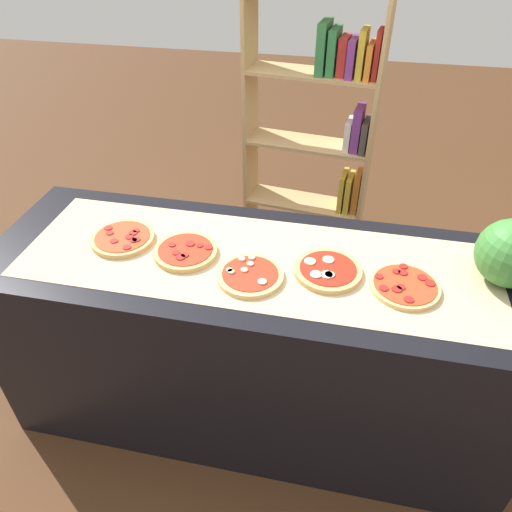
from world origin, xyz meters
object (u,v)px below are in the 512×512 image
pizza_pepperoni_0 (123,238)px  pizza_pepperoni_4 (405,286)px  pizza_mozzarella_3 (328,270)px  pizza_mushroom_2 (250,275)px  pizza_pepperoni_1 (186,251)px  bookshelf (324,144)px  watermelon (512,253)px

pizza_pepperoni_0 → pizza_pepperoni_4: size_ratio=1.02×
pizza_pepperoni_4 → pizza_mozzarella_3: bearing=173.6°
pizza_pepperoni_0 → pizza_mushroom_2: (0.53, -0.12, -0.00)m
pizza_pepperoni_1 → bookshelf: size_ratio=0.15×
bookshelf → pizza_pepperoni_4: bearing=-73.0°
pizza_pepperoni_0 → pizza_pepperoni_1: size_ratio=1.02×
pizza_pepperoni_0 → pizza_mushroom_2: 0.55m
pizza_mozzarella_3 → pizza_pepperoni_4: size_ratio=1.02×
pizza_pepperoni_0 → pizza_mozzarella_3: 0.80m
pizza_pepperoni_4 → watermelon: size_ratio=1.01×
watermelon → pizza_pepperoni_1: bearing=-175.9°
pizza_mushroom_2 → pizza_pepperoni_0: bearing=167.8°
pizza_pepperoni_4 → pizza_pepperoni_1: bearing=177.7°
pizza_pepperoni_1 → pizza_mozzarella_3: 0.53m
pizza_mozzarella_3 → pizza_pepperoni_1: bearing=179.7°
pizza_mushroom_2 → watermelon: bearing=10.8°
pizza_pepperoni_0 → pizza_pepperoni_4: 1.07m
pizza_pepperoni_0 → watermelon: bearing=2.1°
pizza_pepperoni_0 → pizza_mozzarella_3: (0.80, -0.03, -0.00)m
pizza_mozzarella_3 → pizza_pepperoni_4: pizza_mozzarella_3 is taller
pizza_pepperoni_0 → watermelon: 1.41m
pizza_mozzarella_3 → bookshelf: 1.26m
pizza_pepperoni_1 → pizza_mozzarella_3: size_ratio=0.98×
pizza_mushroom_2 → pizza_pepperoni_4: 0.54m
pizza_pepperoni_4 → bookshelf: bookshelf is taller
pizza_pepperoni_1 → pizza_mushroom_2: (0.27, -0.08, -0.00)m
pizza_mozzarella_3 → bookshelf: (-0.12, 1.25, -0.09)m
pizza_pepperoni_0 → pizza_mozzarella_3: size_ratio=1.00×
pizza_pepperoni_1 → watermelon: bearing=4.1°
pizza_pepperoni_0 → pizza_mushroom_2: same height
pizza_pepperoni_1 → pizza_mushroom_2: pizza_pepperoni_1 is taller
pizza_mozzarella_3 → pizza_mushroom_2: bearing=-163.1°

